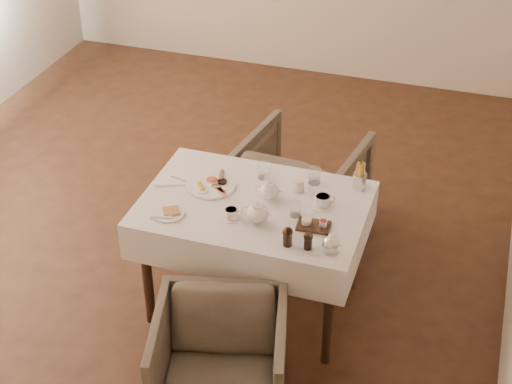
{
  "coord_description": "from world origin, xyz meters",
  "views": [
    {
      "loc": [
        1.91,
        -4.36,
        3.28
      ],
      "look_at": [
        0.77,
        -0.86,
        0.82
      ],
      "focal_mm": 55.0,
      "sensor_mm": 36.0,
      "label": 1
    }
  ],
  "objects_px": {
    "armchair_far": "(301,186)",
    "teapot_centre": "(269,190)",
    "table": "(254,219)",
    "breakfast_plate": "(212,184)",
    "armchair_near": "(220,363)"
  },
  "relations": [
    {
      "from": "armchair_far",
      "to": "teapot_centre",
      "type": "height_order",
      "value": "teapot_centre"
    },
    {
      "from": "table",
      "to": "breakfast_plate",
      "type": "height_order",
      "value": "breakfast_plate"
    },
    {
      "from": "table",
      "to": "armchair_near",
      "type": "bearing_deg",
      "value": -83.86
    },
    {
      "from": "teapot_centre",
      "to": "table",
      "type": "bearing_deg",
      "value": -144.0
    },
    {
      "from": "armchair_far",
      "to": "breakfast_plate",
      "type": "distance_m",
      "value": 0.93
    },
    {
      "from": "armchair_near",
      "to": "table",
      "type": "bearing_deg",
      "value": 81.58
    },
    {
      "from": "armchair_far",
      "to": "armchair_near",
      "type": "bearing_deg",
      "value": 99.71
    },
    {
      "from": "armchair_near",
      "to": "breakfast_plate",
      "type": "xyz_separation_m",
      "value": [
        -0.38,
        0.91,
        0.45
      ]
    },
    {
      "from": "teapot_centre",
      "to": "armchair_far",
      "type": "bearing_deg",
      "value": 85.39
    },
    {
      "from": "teapot_centre",
      "to": "breakfast_plate",
      "type": "bearing_deg",
      "value": 170.71
    },
    {
      "from": "breakfast_plate",
      "to": "armchair_near",
      "type": "bearing_deg",
      "value": -55.82
    },
    {
      "from": "table",
      "to": "armchair_near",
      "type": "height_order",
      "value": "table"
    },
    {
      "from": "armchair_near",
      "to": "teapot_centre",
      "type": "bearing_deg",
      "value": 76.45
    },
    {
      "from": "table",
      "to": "armchair_near",
      "type": "xyz_separation_m",
      "value": [
        0.09,
        -0.82,
        -0.33
      ]
    },
    {
      "from": "armchair_near",
      "to": "breakfast_plate",
      "type": "height_order",
      "value": "breakfast_plate"
    }
  ]
}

